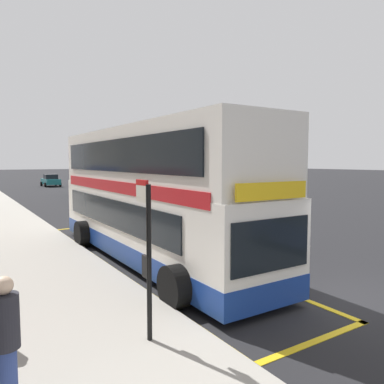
# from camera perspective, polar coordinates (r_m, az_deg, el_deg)

# --- Properties ---
(ground_plane) EXTENTS (260.00, 260.00, 0.00)m
(ground_plane) POSITION_cam_1_polar(r_m,az_deg,el_deg) (38.00, -20.41, -0.57)
(ground_plane) COLOR black
(double_decker_bus) EXTENTS (3.15, 11.50, 4.40)m
(double_decker_bus) POSITION_cam_1_polar(r_m,az_deg,el_deg) (12.46, -6.65, -1.06)
(double_decker_bus) COLOR white
(double_decker_bus) RESTS_ON ground
(bus_bay_markings) EXTENTS (3.16, 14.31, 0.01)m
(bus_bay_markings) POSITION_cam_1_polar(r_m,az_deg,el_deg) (13.05, -6.86, -10.00)
(bus_bay_markings) COLOR gold
(bus_bay_markings) RESTS_ON ground
(bus_stop_sign) EXTENTS (0.09, 0.51, 2.85)m
(bus_stop_sign) POSITION_cam_1_polar(r_m,az_deg,el_deg) (6.65, -6.94, -8.49)
(bus_stop_sign) COLOR black
(bus_stop_sign) RESTS_ON pavement_near
(parked_car_navy_behind) EXTENTS (2.09, 4.20, 1.62)m
(parked_car_navy_behind) POSITION_cam_1_polar(r_m,az_deg,el_deg) (32.50, -12.74, 0.17)
(parked_car_navy_behind) COLOR navy
(parked_car_navy_behind) RESTS_ON ground
(parked_car_teal_far) EXTENTS (2.09, 4.20, 1.62)m
(parked_car_teal_far) POSITION_cam_1_polar(r_m,az_deg,el_deg) (52.67, -20.96, 1.68)
(parked_car_teal_far) COLOR #196066
(parked_car_teal_far) RESTS_ON ground
(parked_car_teal_ahead) EXTENTS (2.09, 4.20, 1.62)m
(parked_car_teal_ahead) POSITION_cam_1_polar(r_m,az_deg,el_deg) (37.85, -16.27, 0.73)
(parked_car_teal_ahead) COLOR #196066
(parked_car_teal_ahead) RESTS_ON ground
(pedestrian_further_back) EXTENTS (0.34, 0.34, 1.77)m
(pedestrian_further_back) POSITION_cam_1_polar(r_m,az_deg,el_deg) (5.45, -26.77, -19.66)
(pedestrian_further_back) COLOR #33478C
(pedestrian_further_back) RESTS_ON pavement_near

